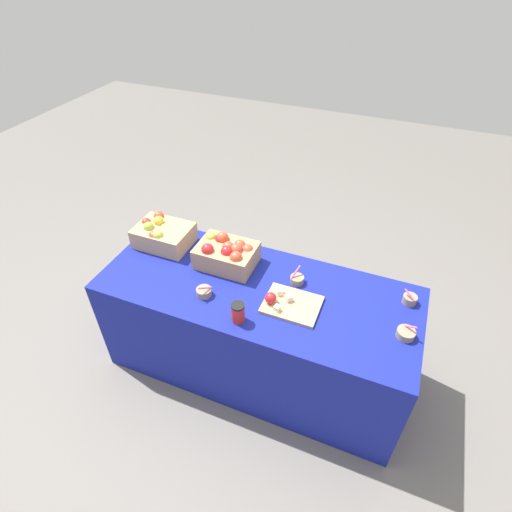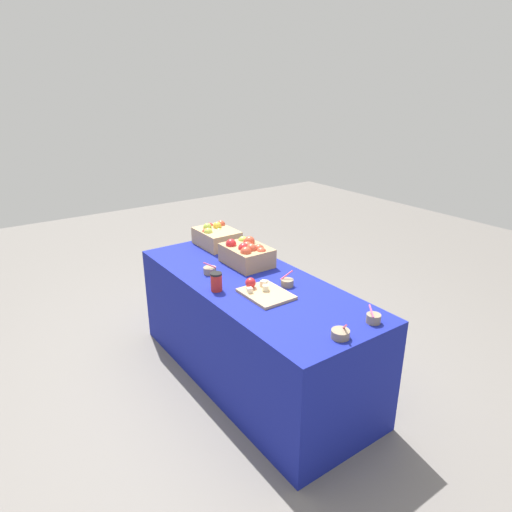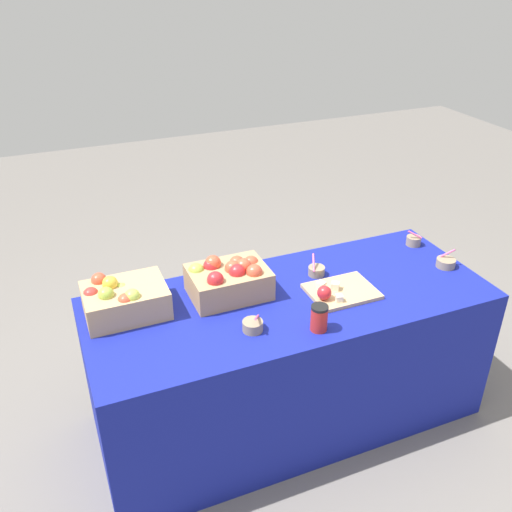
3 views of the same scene
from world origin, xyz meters
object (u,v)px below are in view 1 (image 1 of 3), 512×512
object	(u,v)px
sample_bowl_far	(297,279)
sample_bowl_mid	(204,292)
apple_crate_middle	(227,253)
coffee_cup	(237,312)
cutting_board_front	(288,303)
sample_bowl_near	(406,333)
apple_crate_left	(163,234)
sample_bowl_extra	(410,299)

from	to	relation	value
sample_bowl_far	sample_bowl_mid	bearing A→B (deg)	-146.85
apple_crate_middle	sample_bowl_mid	world-z (taller)	apple_crate_middle
apple_crate_middle	sample_bowl_mid	distance (m)	0.31
sample_bowl_mid	coffee_cup	xyz separation A→B (m)	(0.26, -0.10, 0.04)
sample_bowl_mid	sample_bowl_far	world-z (taller)	sample_bowl_far
sample_bowl_mid	cutting_board_front	bearing A→B (deg)	12.45
apple_crate_middle	coffee_cup	bearing A→B (deg)	-58.15
sample_bowl_near	sample_bowl_far	distance (m)	0.67
sample_bowl_mid	apple_crate_left	bearing A→B (deg)	145.05
sample_bowl_extra	sample_bowl_far	bearing A→B (deg)	-172.81
apple_crate_middle	sample_bowl_mid	xyz separation A→B (m)	(-0.00, -0.31, -0.06)
cutting_board_front	apple_crate_left	bearing A→B (deg)	166.48
apple_crate_middle	sample_bowl_extra	xyz separation A→B (m)	(1.10, 0.08, -0.06)
apple_crate_middle	sample_bowl_near	world-z (taller)	apple_crate_middle
sample_bowl_near	sample_bowl_mid	world-z (taller)	sample_bowl_near
sample_bowl_near	sample_bowl_mid	size ratio (longest dim) A/B	1.04
apple_crate_middle	sample_bowl_mid	size ratio (longest dim) A/B	3.87
sample_bowl_far	sample_bowl_extra	bearing A→B (deg)	7.19
sample_bowl_extra	cutting_board_front	bearing A→B (deg)	-156.10
sample_bowl_mid	sample_bowl_far	xyz separation A→B (m)	(0.46, 0.30, -0.00)
cutting_board_front	sample_bowl_near	xyz separation A→B (m)	(0.64, 0.02, 0.00)
sample_bowl_extra	apple_crate_middle	bearing A→B (deg)	-175.91
cutting_board_front	sample_bowl_far	distance (m)	0.20
apple_crate_middle	sample_bowl_extra	size ratio (longest dim) A/B	3.88
apple_crate_left	sample_bowl_extra	bearing A→B (deg)	1.83
coffee_cup	sample_bowl_extra	bearing A→B (deg)	29.81
sample_bowl_near	coffee_cup	bearing A→B (deg)	-165.16
apple_crate_middle	sample_bowl_far	xyz separation A→B (m)	(0.46, -0.00, -0.06)
apple_crate_middle	cutting_board_front	distance (m)	0.51
cutting_board_front	sample_bowl_extra	size ratio (longest dim) A/B	3.37
sample_bowl_extra	coffee_cup	distance (m)	0.98
sample_bowl_far	sample_bowl_extra	size ratio (longest dim) A/B	1.09
apple_crate_left	apple_crate_middle	xyz separation A→B (m)	(0.48, -0.03, 0.01)
apple_crate_left	cutting_board_front	world-z (taller)	apple_crate_left
apple_crate_left	sample_bowl_near	bearing A→B (deg)	-7.46
apple_crate_middle	sample_bowl_extra	distance (m)	1.10
apple_crate_left	sample_bowl_near	world-z (taller)	apple_crate_left
apple_crate_middle	sample_bowl_far	bearing A→B (deg)	-0.26
sample_bowl_near	sample_bowl_far	bearing A→B (deg)	164.66
sample_bowl_near	sample_bowl_mid	xyz separation A→B (m)	(-1.11, -0.13, 0.00)
apple_crate_left	sample_bowl_mid	size ratio (longest dim) A/B	3.84
apple_crate_middle	sample_bowl_near	distance (m)	1.12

